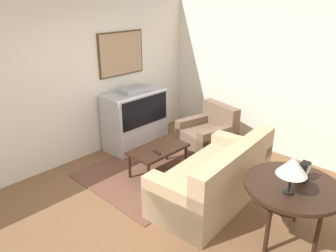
# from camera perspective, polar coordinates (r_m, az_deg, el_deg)

# --- Properties ---
(ground_plane) EXTENTS (12.00, 12.00, 0.00)m
(ground_plane) POSITION_cam_1_polar(r_m,az_deg,el_deg) (4.54, -0.57, -14.21)
(ground_plane) COLOR brown
(wall_back) EXTENTS (12.00, 0.10, 2.70)m
(wall_back) POSITION_cam_1_polar(r_m,az_deg,el_deg) (5.54, -16.63, 7.27)
(wall_back) COLOR silver
(wall_back) RESTS_ON ground_plane
(wall_right) EXTENTS (0.06, 12.00, 2.70)m
(wall_right) POSITION_cam_1_polar(r_m,az_deg,el_deg) (5.98, 17.44, 8.21)
(wall_right) COLOR silver
(wall_right) RESTS_ON ground_plane
(area_rug) EXTENTS (1.98, 1.80, 0.01)m
(area_rug) POSITION_cam_1_polar(r_m,az_deg,el_deg) (5.35, -2.74, -8.02)
(area_rug) COLOR brown
(area_rug) RESTS_ON ground_plane
(tv) EXTENTS (1.15, 0.58, 1.14)m
(tv) POSITION_cam_1_polar(r_m,az_deg,el_deg) (6.06, -5.73, 1.24)
(tv) COLOR #B7B7BC
(tv) RESTS_ON ground_plane
(couch) EXTENTS (1.94, 1.07, 0.90)m
(couch) POSITION_cam_1_polar(r_m,az_deg,el_deg) (4.59, 8.23, -9.25)
(couch) COLOR tan
(couch) RESTS_ON ground_plane
(armchair) EXTENTS (0.98, 0.97, 0.83)m
(armchair) POSITION_cam_1_polar(r_m,az_deg,el_deg) (5.99, 6.94, -1.72)
(armchair) COLOR brown
(armchair) RESTS_ON ground_plane
(coffee_table) EXTENTS (0.93, 0.53, 0.45)m
(coffee_table) POSITION_cam_1_polar(r_m,az_deg,el_deg) (5.14, -1.71, -4.36)
(coffee_table) COLOR black
(coffee_table) RESTS_ON ground_plane
(console_table) EXTENTS (1.07, 1.07, 0.73)m
(console_table) POSITION_cam_1_polar(r_m,az_deg,el_deg) (3.96, 20.87, -10.35)
(console_table) COLOR black
(console_table) RESTS_ON ground_plane
(table_lamp) EXTENTS (0.32, 0.32, 0.42)m
(table_lamp) POSITION_cam_1_polar(r_m,az_deg,el_deg) (3.61, 20.88, -6.59)
(table_lamp) COLOR black
(table_lamp) RESTS_ON console_table
(mantel_clock) EXTENTS (0.13, 0.10, 0.22)m
(mantel_clock) POSITION_cam_1_polar(r_m,az_deg,el_deg) (4.01, 22.60, -7.32)
(mantel_clock) COLOR black
(mantel_clock) RESTS_ON console_table
(remote) EXTENTS (0.07, 0.17, 0.02)m
(remote) POSITION_cam_1_polar(r_m,az_deg,el_deg) (4.96, -1.93, -4.60)
(remote) COLOR black
(remote) RESTS_ON coffee_table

